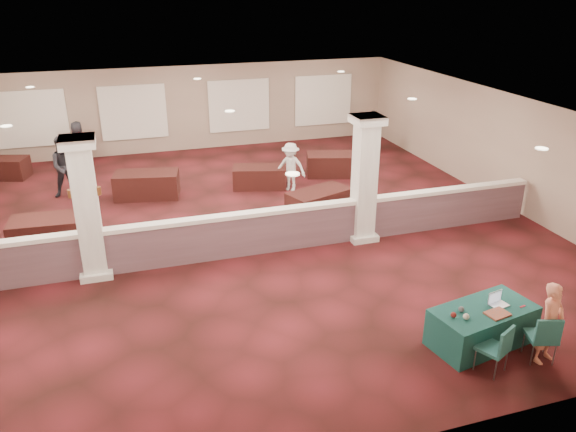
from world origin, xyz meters
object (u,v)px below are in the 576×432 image
object	(u,v)px
attendee_c	(372,132)
attendee_d	(79,144)
far_table_front_left	(53,233)
far_table_front_center	(259,177)
conf_chair_main	(544,335)
conf_chair_side	(498,346)
far_table_back_left	(1,168)
far_table_back_right	(334,165)
far_table_back_center	(147,185)
woman	(550,323)
far_table_front_right	(319,203)
attendee_b	(290,167)
near_table	(482,326)
attendee_a	(66,167)

from	to	relation	value
attendee_c	attendee_d	size ratio (longest dim) A/B	1.02
far_table_front_left	far_table_front_center	size ratio (longest dim) A/B	1.18
conf_chair_main	conf_chair_side	world-z (taller)	conf_chair_main
far_table_front_left	far_table_back_left	distance (m)	6.49
far_table_back_right	far_table_back_center	bearing A→B (deg)	-178.06
far_table_back_right	attendee_c	world-z (taller)	attendee_c
conf_chair_main	far_table_front_center	xyz separation A→B (m)	(-2.39, 10.06, -0.21)
woman	attendee_d	xyz separation A→B (m)	(-7.98, 14.04, 0.05)
far_table_front_center	far_table_front_right	xyz separation A→B (m)	(1.01, -2.70, 0.02)
woman	far_table_front_center	distance (m)	10.35
far_table_front_center	attendee_b	distance (m)	1.11
near_table	conf_chair_side	distance (m)	0.87
conf_chair_side	attendee_b	bearing A→B (deg)	67.24
near_table	far_table_front_left	xyz separation A→B (m)	(-7.70, 6.57, 0.03)
far_table_front_center	attendee_c	xyz separation A→B (m)	(5.01, 2.35, 0.49)
near_table	attendee_c	bearing A→B (deg)	63.58
woman	far_table_back_right	distance (m)	10.46
near_table	attendee_a	size ratio (longest dim) A/B	1.01
woman	far_table_front_left	size ratio (longest dim) A/B	0.77
attendee_d	far_table_back_left	bearing A→B (deg)	10.99
conf_chair_side	far_table_front_left	bearing A→B (deg)	108.88
near_table	attendee_d	world-z (taller)	attendee_d
far_table_front_right	far_table_back_right	distance (m)	3.54
conf_chair_main	woman	size ratio (longest dim) A/B	0.62
far_table_front_right	far_table_back_right	bearing A→B (deg)	61.38
near_table	attendee_a	world-z (taller)	attendee_a
near_table	far_table_front_center	distance (m)	9.43
far_table_front_left	far_table_back_center	world-z (taller)	far_table_front_left
conf_chair_side	attendee_c	world-z (taller)	attendee_c
far_table_front_left	conf_chair_side	bearing A→B (deg)	-44.84
near_table	far_table_front_left	distance (m)	10.12
far_table_back_right	conf_chair_side	bearing A→B (deg)	-96.85
woman	far_table_back_left	size ratio (longest dim) A/B	0.90
far_table_back_left	attendee_a	world-z (taller)	attendee_a
far_table_front_left	attendee_d	size ratio (longest dim) A/B	1.21
conf_chair_side	woman	distance (m)	1.06
far_table_back_right	attendee_a	bearing A→B (deg)	176.01
conf_chair_main	attendee_d	world-z (taller)	attendee_d
conf_chair_side	attendee_d	bearing A→B (deg)	89.95
far_table_back_right	far_table_front_center	bearing A→B (deg)	-171.41
woman	far_table_back_right	size ratio (longest dim) A/B	0.83
far_table_back_right	attendee_c	bearing A→B (deg)	40.10
far_table_front_right	far_table_back_center	size ratio (longest dim) A/B	0.93
attendee_a	attendee_b	world-z (taller)	attendee_a
far_table_back_left	far_table_back_center	bearing A→B (deg)	-36.02
far_table_front_left	far_table_back_left	xyz separation A→B (m)	(-2.02, 6.17, -0.06)
far_table_front_right	attendee_d	distance (m)	9.35
far_table_front_center	attendee_b	size ratio (longest dim) A/B	1.09
near_table	far_table_back_center	size ratio (longest dim) A/B	1.00
conf_chair_side	far_table_back_center	world-z (taller)	conf_chair_side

